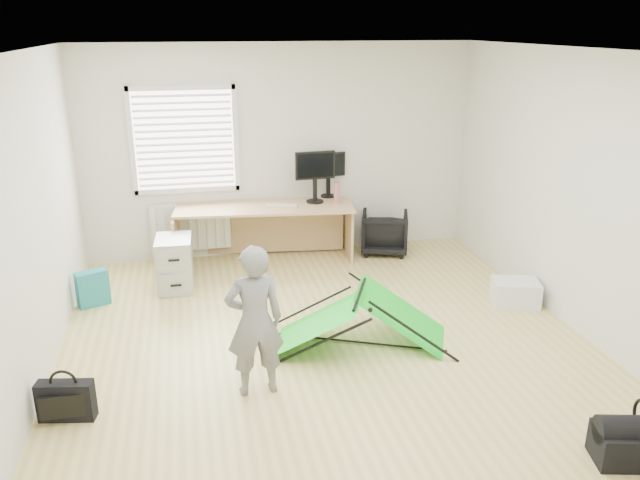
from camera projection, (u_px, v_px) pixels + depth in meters
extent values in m
plane|color=#D7C373|center=(329.00, 348.00, 5.90)|extent=(5.50, 5.50, 0.00)
cube|color=silver|center=(281.00, 152.00, 7.99)|extent=(5.00, 0.02, 2.70)
cube|color=silver|center=(184.00, 140.00, 7.65)|extent=(1.20, 0.06, 1.20)
cube|color=silver|center=(191.00, 226.00, 7.97)|extent=(1.00, 0.12, 0.60)
cube|color=tan|center=(265.00, 235.00, 7.89)|extent=(2.27, 0.94, 0.75)
cube|color=#A9ADAF|center=(175.00, 264.00, 7.13)|extent=(0.42, 0.55, 0.62)
cube|color=black|center=(315.00, 184.00, 7.85)|extent=(0.51, 0.14, 0.48)
cube|color=black|center=(328.00, 181.00, 8.12)|extent=(0.46, 0.17, 0.43)
cube|color=beige|center=(282.00, 206.00, 7.76)|extent=(0.41, 0.24, 0.02)
cylinder|color=#B16663|center=(337.00, 192.00, 7.87)|extent=(0.08, 0.08, 0.27)
imported|color=black|center=(385.00, 232.00, 8.29)|extent=(0.75, 0.76, 0.55)
imported|color=slate|center=(255.00, 321.00, 5.00)|extent=(0.49, 0.34, 1.30)
cube|color=white|center=(515.00, 293.00, 6.78)|extent=(0.56, 0.46, 0.27)
cube|color=teal|center=(93.00, 288.00, 6.74)|extent=(0.36, 0.27, 0.39)
cube|color=black|center=(66.00, 401.00, 4.80)|extent=(0.44, 0.21, 0.32)
cube|color=black|center=(637.00, 446.00, 4.34)|extent=(0.63, 0.42, 0.25)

